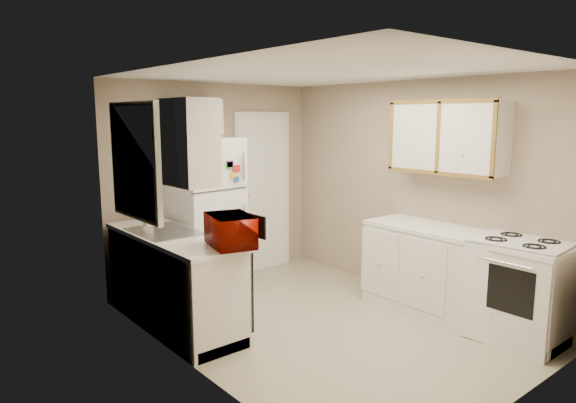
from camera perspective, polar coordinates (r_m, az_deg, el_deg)
floor at (r=5.18m, az=3.63°, el=-13.37°), size 3.80×3.80×0.00m
ceiling at (r=4.79m, az=3.94°, el=14.14°), size 3.80×3.80×0.00m
wall_left at (r=4.02m, az=-10.87°, el=-2.31°), size 3.80×3.80×0.00m
wall_right at (r=5.88m, az=13.74°, el=1.30°), size 3.80×3.80×0.00m
wall_back at (r=6.34m, az=-8.11°, el=2.06°), size 2.80×2.80×0.00m
wall_front at (r=3.73m, az=24.35°, el=-3.94°), size 2.80×2.80×0.00m
left_counter at (r=5.12m, az=-12.57°, el=-8.49°), size 0.60×1.80×0.90m
dishwasher at (r=4.75m, az=-6.06°, el=-9.23°), size 0.03×0.58×0.72m
sink at (r=5.14m, az=-13.50°, el=-3.70°), size 0.54×0.74×0.16m
microwave at (r=4.42m, az=-6.36°, el=-3.11°), size 0.55×0.40×0.33m
soap_bottle at (r=5.37m, az=-15.28°, el=-1.69°), size 0.10×0.10×0.19m
window_blinds at (r=4.92m, az=-16.55°, el=4.31°), size 0.10×0.98×1.08m
upper_cabinet_left at (r=4.21m, az=-10.79°, el=6.46°), size 0.30×0.45×0.70m
refrigerator at (r=5.91m, az=-9.37°, el=-1.60°), size 0.79×0.77×1.77m
cabinet_over_fridge at (r=5.96m, az=-10.85°, el=9.23°), size 0.70×0.30×0.40m
interior_door at (r=6.72m, az=-2.81°, el=1.01°), size 0.86×0.06×2.08m
right_counter at (r=5.36m, az=18.40°, el=-7.93°), size 0.60×2.00×0.90m
stove at (r=5.12m, az=24.23°, el=-8.94°), size 0.69×0.82×0.93m
upper_cabinet_right at (r=5.42m, az=17.30°, el=6.84°), size 0.30×1.20×0.70m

